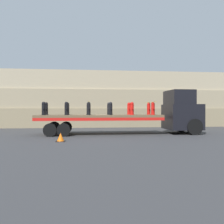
% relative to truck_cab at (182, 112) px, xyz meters
% --- Properties ---
extents(ground_plane, '(120.00, 120.00, 0.00)m').
position_rel_truck_cab_xyz_m(ground_plane, '(-6.16, 0.00, -1.56)').
color(ground_plane, '#38383A').
extents(rock_cliff, '(60.00, 3.30, 5.63)m').
position_rel_truck_cab_xyz_m(rock_cliff, '(-6.16, 8.10, 1.26)').
color(rock_cliff, gray).
rests_on(rock_cliff, ground_plane).
extents(truck_cab, '(2.33, 2.75, 3.16)m').
position_rel_truck_cab_xyz_m(truck_cab, '(0.00, 0.00, 0.00)').
color(truck_cab, black).
rests_on(truck_cab, ground_plane).
extents(flatbed_trailer, '(8.71, 2.69, 1.39)m').
position_rel_truck_cab_xyz_m(flatbed_trailer, '(-6.67, 0.00, -0.42)').
color(flatbed_trailer, brown).
rests_on(flatbed_trailer, ground_plane).
extents(fire_hydrant_black_near_0, '(0.32, 0.56, 0.90)m').
position_rel_truck_cab_xyz_m(fire_hydrant_black_near_0, '(-9.92, -0.57, 0.27)').
color(fire_hydrant_black_near_0, black).
rests_on(fire_hydrant_black_near_0, flatbed_trailer).
extents(fire_hydrant_black_far_0, '(0.32, 0.56, 0.90)m').
position_rel_truck_cab_xyz_m(fire_hydrant_black_far_0, '(-9.92, 0.57, 0.27)').
color(fire_hydrant_black_far_0, black).
rests_on(fire_hydrant_black_far_0, flatbed_trailer).
extents(fire_hydrant_black_near_1, '(0.32, 0.56, 0.90)m').
position_rel_truck_cab_xyz_m(fire_hydrant_black_near_1, '(-8.41, -0.57, 0.27)').
color(fire_hydrant_black_near_1, black).
rests_on(fire_hydrant_black_near_1, flatbed_trailer).
extents(fire_hydrant_black_far_1, '(0.32, 0.56, 0.90)m').
position_rel_truck_cab_xyz_m(fire_hydrant_black_far_1, '(-8.41, 0.57, 0.27)').
color(fire_hydrant_black_far_1, black).
rests_on(fire_hydrant_black_far_1, flatbed_trailer).
extents(fire_hydrant_black_near_2, '(0.32, 0.56, 0.90)m').
position_rel_truck_cab_xyz_m(fire_hydrant_black_near_2, '(-6.91, -0.57, 0.27)').
color(fire_hydrant_black_near_2, black).
rests_on(fire_hydrant_black_near_2, flatbed_trailer).
extents(fire_hydrant_black_far_2, '(0.32, 0.56, 0.90)m').
position_rel_truck_cab_xyz_m(fire_hydrant_black_far_2, '(-6.91, 0.57, 0.27)').
color(fire_hydrant_black_far_2, black).
rests_on(fire_hydrant_black_far_2, flatbed_trailer).
extents(fire_hydrant_black_near_3, '(0.32, 0.56, 0.90)m').
position_rel_truck_cab_xyz_m(fire_hydrant_black_near_3, '(-5.41, -0.57, 0.27)').
color(fire_hydrant_black_near_3, black).
rests_on(fire_hydrant_black_near_3, flatbed_trailer).
extents(fire_hydrant_black_far_3, '(0.32, 0.56, 0.90)m').
position_rel_truck_cab_xyz_m(fire_hydrant_black_far_3, '(-5.41, 0.57, 0.27)').
color(fire_hydrant_black_far_3, black).
rests_on(fire_hydrant_black_far_3, flatbed_trailer).
extents(fire_hydrant_red_near_4, '(0.32, 0.56, 0.90)m').
position_rel_truck_cab_xyz_m(fire_hydrant_red_near_4, '(-3.91, -0.57, 0.27)').
color(fire_hydrant_red_near_4, red).
rests_on(fire_hydrant_red_near_4, flatbed_trailer).
extents(fire_hydrant_red_far_4, '(0.32, 0.56, 0.90)m').
position_rel_truck_cab_xyz_m(fire_hydrant_red_far_4, '(-3.91, 0.57, 0.27)').
color(fire_hydrant_red_far_4, red).
rests_on(fire_hydrant_red_far_4, flatbed_trailer).
extents(fire_hydrant_red_near_5, '(0.32, 0.56, 0.90)m').
position_rel_truck_cab_xyz_m(fire_hydrant_red_near_5, '(-2.40, -0.57, 0.27)').
color(fire_hydrant_red_near_5, red).
rests_on(fire_hydrant_red_near_5, flatbed_trailer).
extents(fire_hydrant_red_far_5, '(0.32, 0.56, 0.90)m').
position_rel_truck_cab_xyz_m(fire_hydrant_red_far_5, '(-2.40, 0.57, 0.27)').
color(fire_hydrant_red_far_5, red).
rests_on(fire_hydrant_red_far_5, flatbed_trailer).
extents(cargo_strap_rear, '(0.05, 2.80, 0.01)m').
position_rel_truck_cab_xyz_m(cargo_strap_rear, '(-6.91, 0.00, 0.73)').
color(cargo_strap_rear, yellow).
rests_on(cargo_strap_rear, fire_hydrant_black_near_2).
extents(cargo_strap_middle, '(0.05, 2.80, 0.01)m').
position_rel_truck_cab_xyz_m(cargo_strap_middle, '(-2.40, 0.00, 0.73)').
color(cargo_strap_middle, yellow).
rests_on(cargo_strap_middle, fire_hydrant_red_near_5).
extents(traffic_cone, '(0.51, 0.51, 0.48)m').
position_rel_truck_cab_xyz_m(traffic_cone, '(-8.52, -3.78, -1.33)').
color(traffic_cone, black).
rests_on(traffic_cone, ground_plane).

